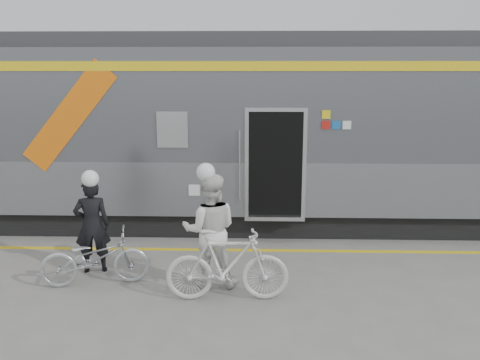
{
  "coord_description": "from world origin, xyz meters",
  "views": [
    {
      "loc": [
        0.9,
        -7.05,
        3.4
      ],
      "look_at": [
        0.64,
        1.6,
        1.5
      ],
      "focal_mm": 38.0,
      "sensor_mm": 36.0,
      "label": 1
    }
  ],
  "objects_px": {
    "bicycle_left": "(95,258)",
    "bicycle_right": "(227,265)",
    "man": "(92,226)",
    "woman": "(210,230)"
  },
  "relations": [
    {
      "from": "bicycle_left",
      "to": "bicycle_right",
      "type": "relative_size",
      "value": 0.93
    },
    {
      "from": "bicycle_right",
      "to": "bicycle_left",
      "type": "bearing_deg",
      "value": 74.26
    },
    {
      "from": "bicycle_left",
      "to": "bicycle_right",
      "type": "bearing_deg",
      "value": -115.78
    },
    {
      "from": "man",
      "to": "woman",
      "type": "distance_m",
      "value": 2.1
    },
    {
      "from": "bicycle_left",
      "to": "bicycle_right",
      "type": "distance_m",
      "value": 2.2
    },
    {
      "from": "man",
      "to": "bicycle_left",
      "type": "xyz_separation_m",
      "value": [
        0.2,
        -0.55,
        -0.37
      ]
    },
    {
      "from": "bicycle_left",
      "to": "man",
      "type": "bearing_deg",
      "value": 7.35
    },
    {
      "from": "bicycle_left",
      "to": "woman",
      "type": "xyz_separation_m",
      "value": [
        1.84,
        0.05,
        0.47
      ]
    },
    {
      "from": "man",
      "to": "bicycle_left",
      "type": "height_order",
      "value": "man"
    },
    {
      "from": "man",
      "to": "bicycle_right",
      "type": "relative_size",
      "value": 0.88
    }
  ]
}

